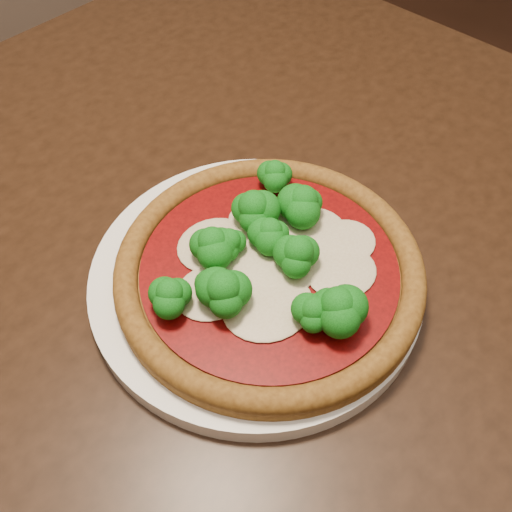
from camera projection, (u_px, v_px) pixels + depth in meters
dining_table at (183, 305)px, 0.63m from camera, size 1.24×1.11×0.75m
plate at (256, 277)px, 0.52m from camera, size 0.30×0.30×0.02m
pizza at (268, 265)px, 0.49m from camera, size 0.27×0.27×0.06m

